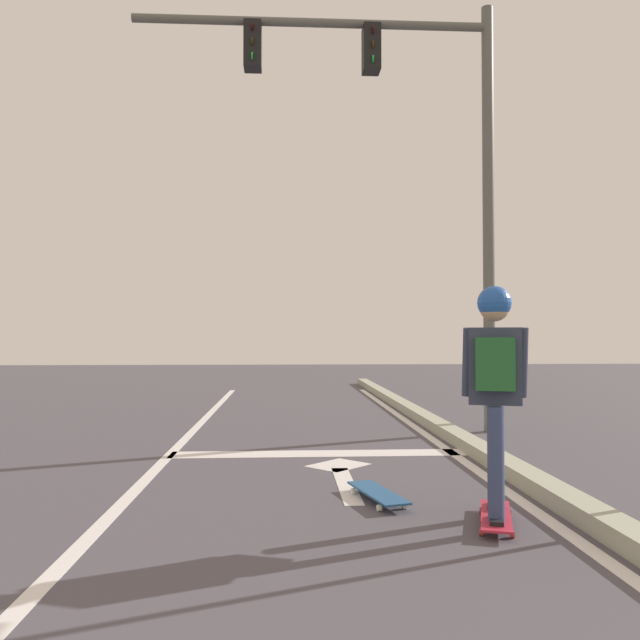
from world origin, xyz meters
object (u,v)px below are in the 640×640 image
Objects in this scene: spare_skateboard at (378,493)px; skateboard at (496,516)px; skater at (495,371)px; traffic_signal_mast at (399,126)px.

skateboard is at bearing -42.73° from spare_skateboard.
skater is at bearing -43.65° from spare_skateboard.
skater reaches higher than spare_skateboard.
traffic_signal_mast is at bearing 88.57° from skater.
skateboard is 1.00m from spare_skateboard.
skateboard is 1.02m from skater.
spare_skateboard is at bearing 137.27° from skateboard.
traffic_signal_mast reaches higher than skater.
spare_skateboard is at bearing -103.15° from traffic_signal_mast.
spare_skateboard is (-0.73, 0.68, 0.00)m from skateboard.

